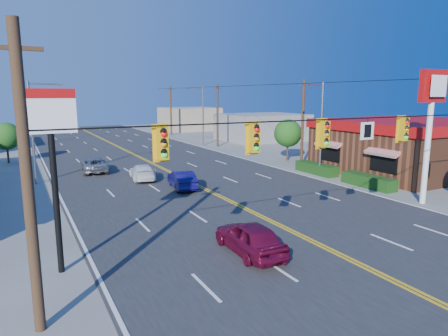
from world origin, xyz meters
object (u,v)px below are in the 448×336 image
kfc (410,145)px  car_blue (182,180)px  car_silver (95,165)px  car_white (142,173)px  pizza_hut_sign (52,143)px  car_magenta (250,239)px  signal_span (344,146)px  kfc_pylon (431,110)px

kfc → car_blue: kfc is taller
car_silver → car_white: bearing=124.5°
pizza_hut_sign → car_silver: size_ratio=1.47×
pizza_hut_sign → car_blue: (9.59, 10.96, -4.50)m
kfc → car_silver: 28.91m
pizza_hut_sign → car_magenta: 9.02m
kfc → pizza_hut_sign: (-30.90, -8.00, 2.80)m
signal_span → kfc: size_ratio=1.49×
car_white → car_blue: bearing=118.8°
car_silver → kfc: bearing=159.3°
car_silver → pizza_hut_sign: bearing=81.9°
pizza_hut_sign → car_silver: bearing=76.5°
kfc → car_blue: 21.58m
signal_span → car_blue: signal_span is taller
car_white → car_magenta: bearing=97.0°
pizza_hut_sign → car_white: bearing=63.1°
car_blue → car_silver: car_blue is taller
signal_span → pizza_hut_sign: size_ratio=3.55×
signal_span → car_silver: (-5.90, 24.68, -4.24)m
signal_span → car_blue: (-1.29, 14.96, -4.21)m
pizza_hut_sign → car_white: (7.87, 15.49, -4.55)m
kfc → signal_span: bearing=-149.1°
car_magenta → car_silver: bearing=-81.6°
signal_span → kfc: (20.02, 12.00, -2.51)m
car_white → signal_span: bearing=106.7°
kfc_pylon → car_magenta: size_ratio=1.99×
car_magenta → car_white: (0.28, 17.49, -0.10)m
signal_span → kfc_pylon: (11.12, 4.00, 1.16)m
kfc → car_white: bearing=162.0°
kfc → kfc_pylon: kfc_pylon is taller
kfc_pylon → kfc: bearing=42.0°
kfc_pylon → car_silver: (-17.02, 20.68, -5.39)m
car_silver → signal_span: bearing=108.8°
kfc → car_white: kfc is taller
kfc → pizza_hut_sign: size_ratio=2.38×
signal_span → car_magenta: 5.67m
pizza_hut_sign → car_blue: bearing=48.8°
car_blue → car_white: 4.84m
kfc → pizza_hut_sign: 32.04m
kfc → car_magenta: bearing=-156.8°
car_magenta → car_blue: car_magenta is taller
car_magenta → car_silver: size_ratio=0.91×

